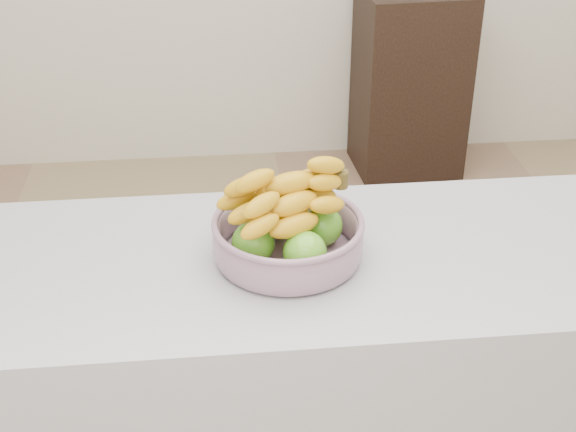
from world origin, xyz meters
name	(u,v)px	position (x,y,z in m)	size (l,w,h in m)	color
counter	(361,410)	(0.00, -0.36, 0.45)	(2.00, 0.60, 0.90)	#A3A3AB
cabinet	(410,83)	(0.63, 1.78, 0.44)	(0.49, 0.39, 0.88)	black
fruit_bowl	(288,232)	(-0.18, -0.36, 0.96)	(0.31, 0.31, 0.20)	#8790A2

